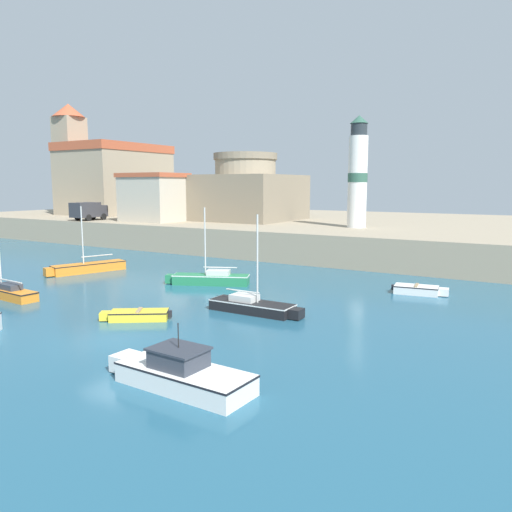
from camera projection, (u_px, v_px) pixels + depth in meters
name	position (u px, v px, depth m)	size (l,w,h in m)	color
ground_plane	(112.00, 339.00, 23.30)	(200.00, 200.00, 0.00)	#235670
quay_seawall	(387.00, 233.00, 60.57)	(120.00, 40.00, 2.83)	gray
sailboat_black_0	(253.00, 306.00, 28.17)	(5.63, 1.52, 5.55)	black
dinghy_yellow_1	(137.00, 315.00, 26.66)	(3.49, 2.79, 0.57)	yellow
motorboat_white_2	(180.00, 373.00, 17.75)	(6.05, 2.17, 2.35)	white
dinghy_white_3	(418.00, 290.00, 32.96)	(3.65, 1.76, 0.63)	white
sailboat_green_5	(210.00, 278.00, 36.11)	(5.99, 3.49, 5.57)	#237A4C
sailboat_orange_6	(5.00, 291.00, 31.98)	(6.28, 1.60, 4.54)	orange
sailboat_orange_7	(87.00, 267.00, 41.15)	(3.27, 6.53, 5.46)	orange
church	(109.00, 176.00, 75.51)	(15.09, 14.79, 16.54)	gray
fortress	(246.00, 193.00, 62.31)	(12.11, 12.11, 8.20)	gray
lighthouse	(358.00, 174.00, 50.33)	(1.97, 1.97, 11.19)	silver
harbor_shed_near_wharf	(154.00, 197.00, 59.66)	(7.10, 5.75, 5.72)	#BCB29E
truck_on_quay	(89.00, 210.00, 61.42)	(2.21, 4.32, 2.20)	#333338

